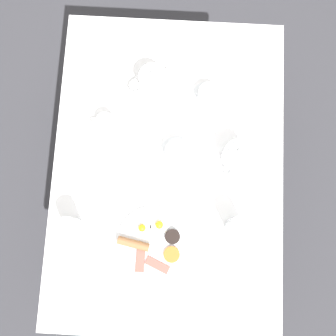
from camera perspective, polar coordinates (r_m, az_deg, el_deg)
The scene contains 12 objects.
ground_plane at distance 2.15m, azimuth -0.00°, elevation -3.28°, with size 8.00×8.00×0.00m, color #333338.
table at distance 1.51m, azimuth -0.00°, elevation -0.56°, with size 0.85×1.19×0.71m.
breakfast_plate at distance 1.42m, azimuth -2.16°, elevation -10.91°, with size 0.27×0.27×0.04m.
teapot_near at distance 1.49m, azimuth -2.27°, elevation 12.51°, with size 0.17×0.10×0.12m.
teapot_far at distance 1.43m, azimuth 9.91°, elevation 1.77°, with size 0.10×0.19×0.12m.
teacup_with_saucer_left at distance 1.43m, azimuth 1.36°, elevation 2.22°, with size 0.13×0.13×0.06m.
teacup_with_saucer_right at distance 1.50m, azimuth 6.05°, elevation 10.32°, with size 0.13×0.13×0.06m.
water_glass_tall at distance 1.41m, azimuth -13.98°, elevation -8.32°, with size 0.07×0.07×0.13m.
water_glass_short at distance 1.39m, azimuth 10.07°, elevation -8.35°, with size 0.07×0.07×0.13m.
creamer_jug at distance 1.47m, azimuth -9.04°, elevation 6.43°, with size 0.09×0.07×0.06m.
fork_by_plate at distance 1.59m, azimuth -9.97°, elevation 14.42°, with size 0.08×0.16×0.00m.
knife_by_plate at distance 1.46m, azimuth -10.05°, elevation -17.68°, with size 0.09×0.18×0.00m.
Camera 1 is at (-0.01, 0.24, 2.14)m, focal length 42.00 mm.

